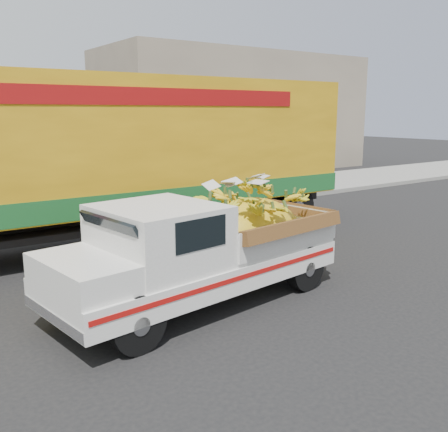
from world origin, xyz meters
TOP-DOWN VIEW (x-y plane):
  - ground at (0.00, 0.00)m, footprint 100.00×100.00m
  - building_right at (14.00, 15.93)m, footprint 14.00×6.00m
  - pickup_truck at (2.31, 0.44)m, footprint 5.08×2.42m
  - semi_trailer at (2.18, 4.48)m, footprint 12.01×2.62m

SIDE VIEW (x-z plane):
  - ground at x=0.00m, z-range 0.00..0.00m
  - pickup_truck at x=2.31m, z-range 0.06..1.78m
  - semi_trailer at x=2.18m, z-range 0.22..4.02m
  - building_right at x=14.00m, z-range 0.00..6.00m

